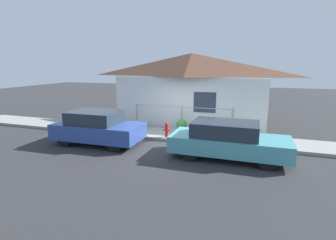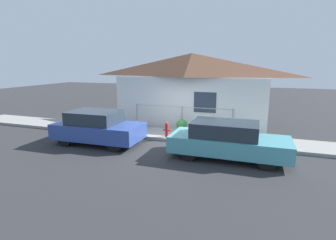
# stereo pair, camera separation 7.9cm
# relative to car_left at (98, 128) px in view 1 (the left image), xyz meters

# --- Properties ---
(ground_plane) EXTENTS (60.00, 60.00, 0.00)m
(ground_plane) POSITION_rel_car_left_xyz_m (2.88, 1.21, -0.70)
(ground_plane) COLOR #2D2D30
(sidewalk) EXTENTS (24.00, 1.79, 0.13)m
(sidewalk) POSITION_rel_car_left_xyz_m (2.88, 2.11, -0.64)
(sidewalk) COLOR gray
(sidewalk) RESTS_ON ground_plane
(house) EXTENTS (8.24, 2.23, 3.88)m
(house) POSITION_rel_car_left_xyz_m (2.89, 4.47, 2.37)
(house) COLOR white
(house) RESTS_ON ground_plane
(fence) EXTENTS (4.90, 0.10, 1.20)m
(fence) POSITION_rel_car_left_xyz_m (2.88, 2.85, 0.09)
(fence) COLOR #999993
(fence) RESTS_ON sidewalk
(car_left) EXTENTS (3.73, 1.83, 1.40)m
(car_left) POSITION_rel_car_left_xyz_m (0.00, 0.00, 0.00)
(car_left) COLOR #2D4793
(car_left) RESTS_ON ground_plane
(car_right) EXTENTS (4.17, 1.68, 1.33)m
(car_right) POSITION_rel_car_left_xyz_m (5.40, 0.00, -0.03)
(car_right) COLOR teal
(car_right) RESTS_ON ground_plane
(fire_hydrant) EXTENTS (0.35, 0.16, 0.67)m
(fire_hydrant) POSITION_rel_car_left_xyz_m (2.58, 1.47, -0.22)
(fire_hydrant) COLOR red
(fire_hydrant) RESTS_ON sidewalk
(potted_plant_near_hydrant) EXTENTS (0.52, 0.52, 0.64)m
(potted_plant_near_hydrant) POSITION_rel_car_left_xyz_m (2.98, 2.47, -0.21)
(potted_plant_near_hydrant) COLOR brown
(potted_plant_near_hydrant) RESTS_ON sidewalk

